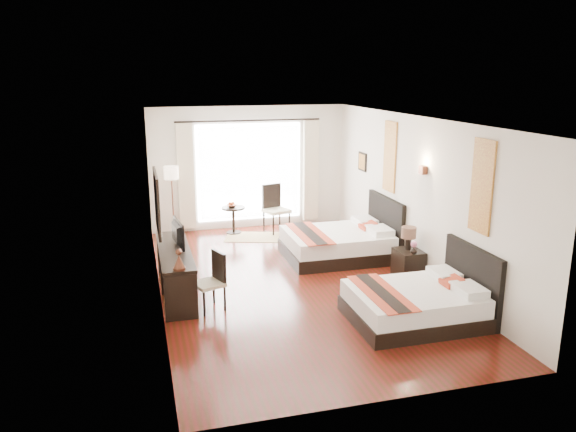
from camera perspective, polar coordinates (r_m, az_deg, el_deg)
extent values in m
cube|color=#3A190A|center=(9.78, 0.54, -6.76)|extent=(4.50, 7.50, 0.01)
cube|color=white|center=(9.15, 0.58, 9.79)|extent=(4.50, 7.50, 0.02)
cube|color=silver|center=(10.20, 12.80, 2.01)|extent=(0.01, 7.50, 2.80)
cube|color=silver|center=(9.03, -13.27, 0.40)|extent=(0.01, 7.50, 2.80)
cube|color=silver|center=(12.94, -3.98, 4.92)|extent=(4.50, 0.01, 2.80)
cube|color=silver|center=(6.00, 10.43, -6.59)|extent=(4.50, 0.01, 2.80)
cube|color=white|center=(12.95, -3.96, 4.47)|extent=(2.40, 0.02, 2.20)
cube|color=white|center=(12.89, -3.91, 4.43)|extent=(2.30, 0.02, 2.10)
cube|color=#BDB192|center=(12.65, -10.33, 3.94)|extent=(0.35, 0.14, 2.35)
cube|color=#BDB192|center=(13.21, 2.32, 4.61)|extent=(0.35, 0.14, 2.35)
cube|color=maroon|center=(8.44, 19.10, 2.84)|extent=(0.03, 0.50, 1.35)
cube|color=maroon|center=(11.03, 10.31, 5.96)|extent=(0.03, 0.50, 1.35)
cube|color=#4C281B|center=(9.80, 13.55, 4.57)|extent=(0.10, 0.14, 0.14)
cube|color=black|center=(9.03, -13.18, 1.37)|extent=(0.04, 1.25, 0.95)
cube|color=white|center=(9.03, -13.02, 1.38)|extent=(0.01, 1.12, 0.82)
cube|color=black|center=(8.50, 12.54, -9.67)|extent=(1.81, 1.41, 0.22)
cube|color=white|center=(8.40, 12.63, -8.16)|extent=(1.75, 1.37, 0.26)
cube|color=black|center=(8.80, 18.18, -6.25)|extent=(0.08, 1.41, 1.06)
cube|color=#A72E1B|center=(8.14, 9.49, -7.69)|extent=(0.49, 1.47, 0.02)
cube|color=black|center=(11.04, 4.91, -3.62)|extent=(1.97, 1.54, 0.24)
cube|color=white|center=(10.96, 4.94, -2.30)|extent=(1.91, 1.50, 0.29)
cube|color=black|center=(11.29, 9.86, -0.95)|extent=(0.08, 1.54, 1.16)
cube|color=#A72E1B|center=(10.74, 2.18, -1.76)|extent=(0.53, 1.60, 0.02)
cube|color=black|center=(10.13, 12.13, -4.79)|extent=(0.43, 0.53, 0.51)
cylinder|color=black|center=(10.07, 12.11, -2.77)|extent=(0.11, 0.11, 0.22)
cylinder|color=#422C20|center=(10.01, 12.17, -1.65)|extent=(0.26, 0.26, 0.20)
imported|color=black|center=(9.85, 12.64, -3.48)|extent=(0.13, 0.13, 0.12)
cube|color=black|center=(9.36, -11.36, -5.54)|extent=(0.50, 2.20, 0.76)
imported|color=black|center=(9.36, -11.50, -1.75)|extent=(0.18, 0.75, 0.43)
cube|color=#BFB693|center=(8.65, -8.07, -6.85)|extent=(0.53, 0.53, 0.06)
cube|color=black|center=(8.64, -7.04, -5.07)|extent=(0.18, 0.38, 0.46)
cylinder|color=black|center=(12.67, -11.45, -1.98)|extent=(0.24, 0.24, 0.03)
cylinder|color=#4C281B|center=(12.50, -11.61, 0.99)|extent=(0.03, 0.03, 1.33)
cylinder|color=#FFE6C7|center=(12.35, -11.78, 4.34)|extent=(0.32, 0.32, 0.28)
cylinder|color=black|center=(12.65, -5.56, -0.42)|extent=(0.53, 0.53, 0.61)
imported|color=#462719|center=(12.56, -5.76, 1.03)|extent=(0.27, 0.27, 0.05)
cube|color=#BFB693|center=(12.64, -1.18, 0.54)|extent=(0.62, 0.62, 0.07)
cube|color=black|center=(12.75, -1.70, 2.05)|extent=(0.46, 0.19, 0.56)
cube|color=tan|center=(12.39, -3.63, -2.14)|extent=(1.35, 1.10, 0.01)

